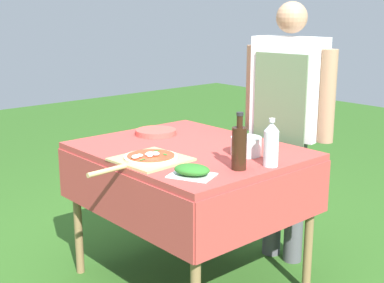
# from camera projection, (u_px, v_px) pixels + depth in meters

# --- Properties ---
(ground_plane) EXTENTS (12.00, 12.00, 0.00)m
(ground_plane) POSITION_uv_depth(u_px,v_px,m) (189.00, 281.00, 3.10)
(ground_plane) COLOR #2D5B1E
(prep_table) EXTENTS (1.18, 0.96, 0.80)m
(prep_table) POSITION_uv_depth(u_px,v_px,m) (189.00, 164.00, 2.93)
(prep_table) COLOR #A83D38
(prep_table) RESTS_ON ground
(person_cook) EXTENTS (0.59, 0.24, 1.58)m
(person_cook) POSITION_uv_depth(u_px,v_px,m) (287.00, 113.00, 3.19)
(person_cook) COLOR #4C4C51
(person_cook) RESTS_ON ground
(pizza_on_peel) EXTENTS (0.34, 0.55, 0.05)m
(pizza_on_peel) POSITION_uv_depth(u_px,v_px,m) (149.00, 158.00, 2.65)
(pizza_on_peel) COLOR tan
(pizza_on_peel) RESTS_ON prep_table
(oil_bottle) EXTENTS (0.07, 0.07, 0.27)m
(oil_bottle) POSITION_uv_depth(u_px,v_px,m) (239.00, 147.00, 2.50)
(oil_bottle) COLOR black
(oil_bottle) RESTS_ON prep_table
(water_bottle) EXTENTS (0.07, 0.07, 0.23)m
(water_bottle) POSITION_uv_depth(u_px,v_px,m) (271.00, 144.00, 2.55)
(water_bottle) COLOR silver
(water_bottle) RESTS_ON prep_table
(herb_container) EXTENTS (0.24, 0.22, 0.05)m
(herb_container) POSITION_uv_depth(u_px,v_px,m) (192.00, 171.00, 2.41)
(herb_container) COLOR silver
(herb_container) RESTS_ON prep_table
(mixing_tub) EXTENTS (0.16, 0.16, 0.09)m
(mixing_tub) POSITION_uv_depth(u_px,v_px,m) (246.00, 146.00, 2.76)
(mixing_tub) COLOR silver
(mixing_tub) RESTS_ON prep_table
(plate_stack) EXTENTS (0.25, 0.25, 0.03)m
(plate_stack) POSITION_uv_depth(u_px,v_px,m) (156.00, 132.00, 3.21)
(plate_stack) COLOR #DB4C42
(plate_stack) RESTS_ON prep_table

